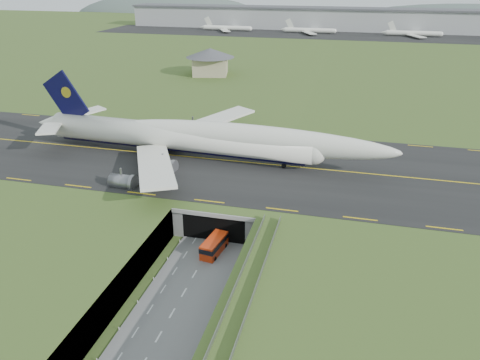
# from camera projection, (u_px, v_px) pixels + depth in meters

# --- Properties ---
(ground) EXTENTS (900.00, 900.00, 0.00)m
(ground) POSITION_uv_depth(u_px,v_px,m) (200.00, 265.00, 80.43)
(ground) COLOR #435C24
(ground) RESTS_ON ground
(airfield_deck) EXTENTS (800.00, 800.00, 6.00)m
(airfield_deck) POSITION_uv_depth(u_px,v_px,m) (200.00, 250.00, 79.20)
(airfield_deck) COLOR gray
(airfield_deck) RESTS_ON ground
(trench_road) EXTENTS (12.00, 75.00, 0.20)m
(trench_road) POSITION_uv_depth(u_px,v_px,m) (185.00, 291.00, 73.76)
(trench_road) COLOR slate
(trench_road) RESTS_ON ground
(taxiway) EXTENTS (800.00, 44.00, 0.18)m
(taxiway) POSITION_uv_depth(u_px,v_px,m) (245.00, 162.00, 107.11)
(taxiway) COLOR black
(taxiway) RESTS_ON airfield_deck
(tunnel_portal) EXTENTS (17.00, 22.30, 6.00)m
(tunnel_portal) POSITION_uv_depth(u_px,v_px,m) (226.00, 205.00, 93.84)
(tunnel_portal) COLOR gray
(tunnel_portal) RESTS_ON ground
(guideway) EXTENTS (3.00, 53.00, 7.05)m
(guideway) POSITION_uv_depth(u_px,v_px,m) (233.00, 327.00, 58.90)
(guideway) COLOR #A8A8A3
(guideway) RESTS_ON ground
(jumbo_jet) EXTENTS (88.64, 57.98, 19.20)m
(jumbo_jet) POSITION_uv_depth(u_px,v_px,m) (201.00, 138.00, 107.11)
(jumbo_jet) COLOR white
(jumbo_jet) RESTS_ON ground
(shuttle_tram) EXTENTS (3.58, 7.22, 2.84)m
(shuttle_tram) POSITION_uv_depth(u_px,v_px,m) (214.00, 246.00, 83.19)
(shuttle_tram) COLOR red
(shuttle_tram) RESTS_ON ground
(service_building) EXTENTS (23.80, 23.80, 10.93)m
(service_building) POSITION_uv_depth(u_px,v_px,m) (210.00, 59.00, 194.16)
(service_building) COLOR tan
(service_building) RESTS_ON ground
(cargo_terminal) EXTENTS (320.00, 67.00, 15.60)m
(cargo_terminal) POSITION_uv_depth(u_px,v_px,m) (331.00, 19.00, 339.46)
(cargo_terminal) COLOR #B2B2B2
(cargo_terminal) RESTS_ON ground
(distant_hills) EXTENTS (700.00, 91.00, 60.00)m
(distant_hills) POSITION_uv_depth(u_px,v_px,m) (407.00, 27.00, 447.99)
(distant_hills) COLOR #51615A
(distant_hills) RESTS_ON ground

